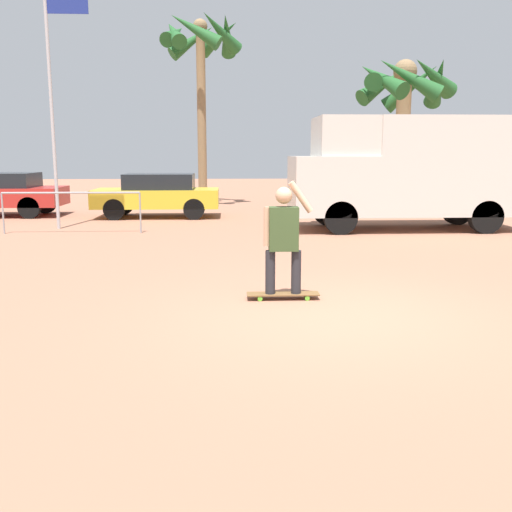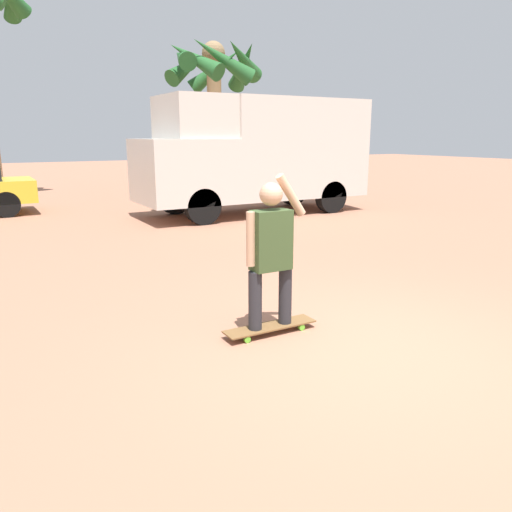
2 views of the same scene
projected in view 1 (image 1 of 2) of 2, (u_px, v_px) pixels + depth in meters
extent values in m
plane|color=#A36B51|center=(335.00, 315.00, 7.29)|extent=(80.00, 80.00, 0.00)
cube|color=brown|center=(283.00, 294.00, 8.10)|extent=(1.03, 0.24, 0.02)
cylinder|color=#66C633|center=(260.00, 299.00, 7.99)|extent=(0.07, 0.03, 0.07)
cylinder|color=#66C633|center=(259.00, 295.00, 8.19)|extent=(0.07, 0.03, 0.07)
cylinder|color=#66C633|center=(307.00, 298.00, 8.03)|extent=(0.07, 0.03, 0.07)
cylinder|color=#66C633|center=(305.00, 295.00, 8.23)|extent=(0.07, 0.03, 0.07)
cylinder|color=#28282D|center=(270.00, 272.00, 8.04)|extent=(0.14, 0.14, 0.62)
cylinder|color=#28282D|center=(296.00, 272.00, 8.05)|extent=(0.14, 0.14, 0.62)
cube|color=#384C28|center=(284.00, 229.00, 7.94)|extent=(0.41, 0.22, 0.61)
sphere|color=tan|center=(284.00, 195.00, 7.85)|extent=(0.23, 0.23, 0.23)
cylinder|color=tan|center=(267.00, 227.00, 7.92)|extent=(0.09, 0.09, 0.55)
cylinder|color=tan|center=(301.00, 197.00, 7.87)|extent=(0.36, 0.09, 0.45)
cylinder|color=black|center=(340.00, 218.00, 14.53)|extent=(0.86, 0.28, 0.86)
cylinder|color=black|center=(328.00, 211.00, 16.36)|extent=(0.86, 0.28, 0.86)
cylinder|color=black|center=(486.00, 217.00, 14.72)|extent=(0.86, 0.28, 0.86)
cylinder|color=black|center=(457.00, 210.00, 16.55)|extent=(0.86, 0.28, 0.86)
cube|color=silver|center=(331.00, 185.00, 15.31)|extent=(2.14, 2.14, 1.54)
cube|color=black|center=(315.00, 174.00, 15.23)|extent=(0.04, 1.82, 0.77)
cube|color=silver|center=(444.00, 166.00, 15.37)|extent=(3.98, 2.14, 2.56)
cube|color=silver|center=(344.00, 137.00, 15.09)|extent=(1.50, 1.97, 1.02)
cylinder|color=black|center=(114.00, 209.00, 17.67)|extent=(0.66, 0.22, 0.66)
cylinder|color=black|center=(123.00, 205.00, 19.19)|extent=(0.66, 0.22, 0.66)
cylinder|color=black|center=(194.00, 209.00, 17.79)|extent=(0.66, 0.22, 0.66)
cylinder|color=black|center=(197.00, 205.00, 19.31)|extent=(0.66, 0.22, 0.66)
cube|color=gold|center=(157.00, 198.00, 18.44)|extent=(3.98, 1.76, 0.58)
cube|color=black|center=(160.00, 181.00, 18.35)|extent=(2.19, 1.55, 0.49)
cylinder|color=black|center=(29.00, 208.00, 18.09)|extent=(0.69, 0.22, 0.69)
cylinder|color=black|center=(46.00, 203.00, 19.71)|extent=(0.69, 0.22, 0.69)
cylinder|color=#8E704C|center=(402.00, 141.00, 21.22)|extent=(0.53, 0.53, 4.99)
sphere|color=#8E704C|center=(405.00, 71.00, 20.78)|extent=(0.85, 0.85, 0.85)
cone|color=#235B28|center=(438.00, 82.00, 20.69)|extent=(1.06, 2.40, 1.82)
cone|color=#235B28|center=(411.00, 87.00, 21.89)|extent=(2.29, 1.66, 1.93)
cone|color=#235B28|center=(383.00, 84.00, 21.84)|extent=(2.41, 1.62, 1.70)
cone|color=#235B28|center=(372.00, 77.00, 20.99)|extent=(1.14, 2.51, 1.24)
cone|color=#235B28|center=(382.00, 78.00, 20.22)|extent=(1.74, 2.39, 1.65)
cone|color=#235B28|center=(409.00, 77.00, 19.70)|extent=(2.42, 1.04, 1.74)
cone|color=#235B28|center=(433.00, 76.00, 19.96)|extent=(2.29, 2.02, 1.48)
cylinder|color=#8E704C|center=(202.00, 118.00, 21.96)|extent=(0.34, 0.34, 6.74)
sphere|color=#8E704C|center=(200.00, 26.00, 21.36)|extent=(0.54, 0.54, 0.54)
cone|color=#235B28|center=(227.00, 35.00, 21.39)|extent=(0.71, 2.05, 1.53)
cone|color=#235B28|center=(219.00, 37.00, 22.15)|extent=(1.87, 1.84, 1.37)
cone|color=#235B28|center=(192.00, 41.00, 22.33)|extent=(2.05, 1.22, 1.60)
cone|color=#235B28|center=(175.00, 34.00, 21.58)|extent=(1.02, 2.15, 1.30)
cone|color=#235B28|center=(174.00, 32.00, 21.07)|extent=(1.15, 2.11, 1.46)
cone|color=#235B28|center=(195.00, 29.00, 20.43)|extent=(2.08, 0.86, 1.51)
cone|color=#235B28|center=(220.00, 31.00, 20.80)|extent=(1.76, 1.90, 1.49)
cylinder|color=#B7B7BC|center=(52.00, 109.00, 15.13)|extent=(0.09, 0.09, 6.39)
cube|color=navy|center=(67.00, 1.00, 14.67)|extent=(1.05, 0.02, 0.64)
cylinder|color=#99999E|center=(71.00, 193.00, 14.59)|extent=(3.50, 0.05, 0.05)
cylinder|color=#99999E|center=(3.00, 214.00, 14.60)|extent=(0.04, 0.04, 1.05)
cylinder|color=#99999E|center=(140.00, 213.00, 14.77)|extent=(0.04, 0.04, 1.05)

